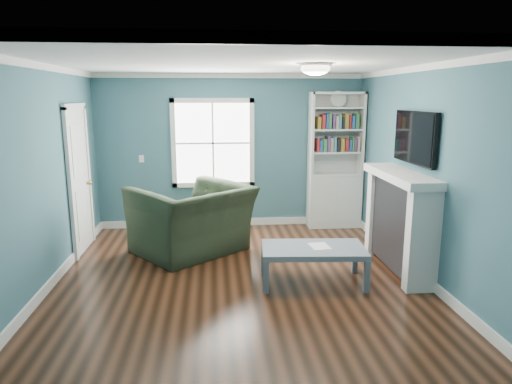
{
  "coord_description": "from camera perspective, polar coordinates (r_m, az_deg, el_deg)",
  "views": [
    {
      "loc": [
        -0.29,
        -5.26,
        2.22
      ],
      "look_at": [
        0.24,
        0.4,
        1.03
      ],
      "focal_mm": 32.0,
      "sensor_mm": 36.0,
      "label": 1
    }
  ],
  "objects": [
    {
      "name": "ceiling_fixture",
      "position": [
        5.5,
        7.44,
        15.15
      ],
      "size": [
        0.38,
        0.38,
        0.15
      ],
      "color": "white",
      "rests_on": "room_walls"
    },
    {
      "name": "window",
      "position": [
        7.78,
        -5.4,
        6.09
      ],
      "size": [
        1.4,
        0.06,
        1.5
      ],
      "color": "white",
      "rests_on": "room_walls"
    },
    {
      "name": "door",
      "position": [
        7.03,
        -21.21,
        1.62
      ],
      "size": [
        0.12,
        0.98,
        2.17
      ],
      "color": "silver",
      "rests_on": "ground"
    },
    {
      "name": "trim",
      "position": [
        5.36,
        -2.14,
        1.22
      ],
      "size": [
        4.5,
        5.0,
        2.6
      ],
      "color": "white",
      "rests_on": "ground"
    },
    {
      "name": "light_switch",
      "position": [
        7.9,
        -14.12,
        4.05
      ],
      "size": [
        0.08,
        0.01,
        0.12
      ],
      "primitive_type": "cube",
      "color": "white",
      "rests_on": "room_walls"
    },
    {
      "name": "room_walls",
      "position": [
        5.3,
        -2.17,
        4.89
      ],
      "size": [
        5.0,
        5.0,
        5.0
      ],
      "color": "#38606D",
      "rests_on": "ground"
    },
    {
      "name": "bookshelf",
      "position": [
        7.94,
        9.8,
        2.25
      ],
      "size": [
        0.9,
        0.35,
        2.31
      ],
      "color": "silver",
      "rests_on": "ground"
    },
    {
      "name": "fireplace",
      "position": [
        6.16,
        17.54,
        -3.66
      ],
      "size": [
        0.44,
        1.58,
        1.3
      ],
      "color": "black",
      "rests_on": "ground"
    },
    {
      "name": "recliner",
      "position": [
        6.6,
        -8.04,
        -2.04
      ],
      "size": [
        1.77,
        1.69,
        1.3
      ],
      "primitive_type": "imported",
      "rotation": [
        0.0,
        0.0,
        -2.47
      ],
      "color": "black",
      "rests_on": "ground"
    },
    {
      "name": "paper_sheet",
      "position": [
        5.61,
        7.95,
        -6.71
      ],
      "size": [
        0.25,
        0.3,
        0.0
      ],
      "primitive_type": "cube",
      "rotation": [
        0.0,
        0.0,
        0.11
      ],
      "color": "white",
      "rests_on": "coffee_table"
    },
    {
      "name": "coffee_table",
      "position": [
        5.59,
        7.17,
        -7.41
      ],
      "size": [
        1.28,
        0.76,
        0.45
      ],
      "rotation": [
        0.0,
        0.0,
        -0.08
      ],
      "color": "#555D66",
      "rests_on": "ground"
    },
    {
      "name": "floor",
      "position": [
        5.72,
        -2.04,
        -11.05
      ],
      "size": [
        5.0,
        5.0,
        0.0
      ],
      "primitive_type": "plane",
      "color": "black",
      "rests_on": "ground"
    },
    {
      "name": "tv",
      "position": [
        6.02,
        19.26,
        6.44
      ],
      "size": [
        0.06,
        1.1,
        0.65
      ],
      "primitive_type": "cube",
      "color": "black",
      "rests_on": "fireplace"
    }
  ]
}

